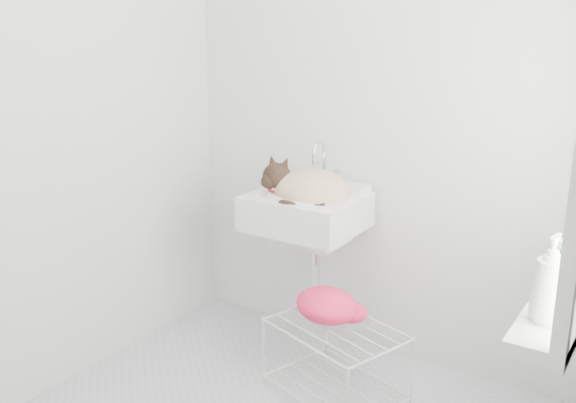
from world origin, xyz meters
The scene contains 11 objects.
back_wall centered at (0.00, 1.00, 1.25)m, with size 2.20×0.02×2.50m, color silver.
left_wall centered at (-1.10, 0.00, 1.25)m, with size 0.02×2.00×2.50m, color silver.
windowsill centered at (1.01, 0.20, 0.83)m, with size 0.16×0.88×0.04m, color white.
sink centered at (-0.28, 0.74, 0.85)m, with size 0.52×0.46×0.21m, color white.
faucet centered at (-0.28, 0.92, 0.99)m, with size 0.19×0.13×0.19m, color silver, non-canonical shape.
cat centered at (-0.26, 0.72, 0.89)m, with size 0.44×0.38×0.26m.
wire_rack centered at (0.05, 0.48, 0.15)m, with size 0.57×0.40×0.34m, color silver.
towel centered at (-0.03, 0.53, 0.37)m, with size 0.32×0.23×0.13m, color red.
bottle_a centered at (1.00, -0.05, 0.85)m, with size 0.08×0.08×0.21m, color white.
bottle_b centered at (1.00, 0.14, 0.85)m, with size 0.09×0.09×0.19m, color teal.
bottle_c centered at (1.00, 0.31, 0.85)m, with size 0.15×0.15×0.19m, color #A6C0D4.
Camera 1 is at (1.29, -1.83, 1.66)m, focal length 39.95 mm.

